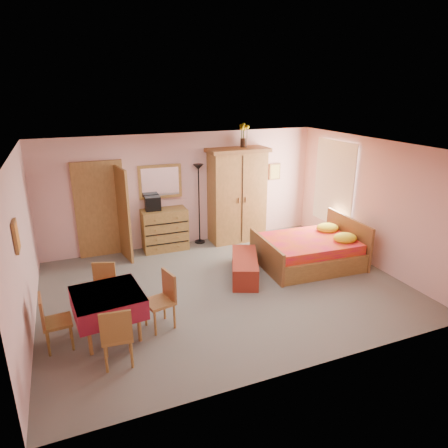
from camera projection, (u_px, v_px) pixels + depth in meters
name	position (u px, v px, depth m)	size (l,w,h in m)	color
floor	(225.00, 287.00, 7.46)	(6.50, 6.50, 0.00)	#69645C
ceiling	(225.00, 148.00, 6.62)	(6.50, 6.50, 0.00)	brown
wall_back	(184.00, 190.00, 9.23)	(6.50, 0.10, 2.60)	#DFA6A1
wall_front	(303.00, 283.00, 4.85)	(6.50, 0.10, 2.60)	#DFA6A1
wall_left	(22.00, 248.00, 5.88)	(0.10, 5.00, 2.60)	#DFA6A1
wall_right	(371.00, 203.00, 8.20)	(0.10, 5.00, 2.60)	#DFA6A1
doorway	(101.00, 211.00, 8.62)	(1.06, 0.12, 2.15)	#9E6B35
window	(334.00, 183.00, 9.19)	(0.08, 1.40, 1.95)	white
picture_left	(16.00, 236.00, 5.24)	(0.04, 0.32, 0.42)	orange
picture_back	(275.00, 172.00, 9.96)	(0.30, 0.04, 0.40)	#D8BF59
chest_of_drawers	(165.00, 230.00, 9.08)	(1.01, 0.50, 0.95)	olive
wall_mirror	(160.00, 182.00, 8.91)	(0.97, 0.05, 0.76)	white
stereo	(153.00, 203.00, 8.83)	(0.34, 0.25, 0.31)	black
floor_lamp	(199.00, 205.00, 9.33)	(0.24, 0.24, 1.90)	black
wardrobe	(237.00, 195.00, 9.47)	(1.42, 0.73, 2.23)	#A97139
sunflower_vase	(244.00, 135.00, 9.16)	(0.22, 0.22, 0.54)	yellow
bed	(308.00, 243.00, 8.31)	(2.02, 1.59, 0.93)	red
bench	(245.00, 267.00, 7.81)	(0.48, 1.29, 0.43)	maroon
dining_table	(109.00, 314.00, 5.93)	(0.97, 0.97, 0.71)	maroon
chair_south	(117.00, 334.00, 5.30)	(0.40, 0.40, 0.89)	olive
chair_north	(103.00, 290.00, 6.53)	(0.37, 0.37, 0.83)	brown
chair_west	(57.00, 321.00, 5.63)	(0.39, 0.39, 0.85)	olive
chair_east	(159.00, 301.00, 6.11)	(0.41, 0.41, 0.89)	#AF773B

